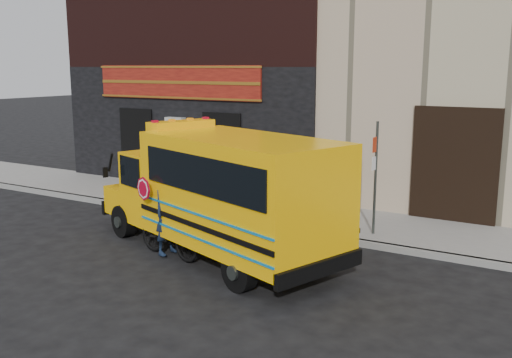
{
  "coord_description": "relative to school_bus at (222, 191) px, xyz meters",
  "views": [
    {
      "loc": [
        6.89,
        -9.78,
        4.16
      ],
      "look_at": [
        0.12,
        1.85,
        1.5
      ],
      "focal_mm": 40.0,
      "sensor_mm": 36.0,
      "label": 1
    }
  ],
  "objects": [
    {
      "name": "sign_pole",
      "position": [
        2.45,
        2.94,
        0.1
      ],
      "size": [
        0.07,
        0.25,
        2.89
      ],
      "color": "#39403C",
      "rests_on": "ground"
    },
    {
      "name": "sidewalk",
      "position": [
        -0.17,
        3.79,
        -1.43
      ],
      "size": [
        40.0,
        3.0,
        0.15
      ],
      "primitive_type": "cube",
      "color": "slate",
      "rests_on": "ground"
    },
    {
      "name": "ground",
      "position": [
        -0.17,
        -0.31,
        -1.51
      ],
      "size": [
        120.0,
        120.0,
        0.0
      ],
      "primitive_type": "plane",
      "color": "black",
      "rests_on": "ground"
    },
    {
      "name": "curb",
      "position": [
        -0.17,
        2.29,
        -1.43
      ],
      "size": [
        40.0,
        0.2,
        0.15
      ],
      "primitive_type": "cube",
      "color": "gray",
      "rests_on": "ground"
    },
    {
      "name": "school_bus",
      "position": [
        0.0,
        0.0,
        0.0
      ],
      "size": [
        7.21,
        4.31,
        2.92
      ],
      "color": "black",
      "rests_on": "ground"
    },
    {
      "name": "building",
      "position": [
        -0.21,
        10.15,
        4.62
      ],
      "size": [
        20.0,
        10.7,
        12.0
      ],
      "color": "tan",
      "rests_on": "sidewalk"
    },
    {
      "name": "cyclist",
      "position": [
        -1.13,
        -0.53,
        -0.58
      ],
      "size": [
        0.49,
        0.71,
        1.87
      ],
      "primitive_type": "imported",
      "rotation": [
        0.0,
        0.0,
        1.5
      ],
      "color": "black",
      "rests_on": "ground"
    },
    {
      "name": "bicycle",
      "position": [
        -1.04,
        -0.6,
        -0.95
      ],
      "size": [
        1.94,
        0.88,
        1.12
      ],
      "primitive_type": "imported",
      "rotation": [
        0.0,
        0.0,
        1.37
      ],
      "color": "black",
      "rests_on": "ground"
    }
  ]
}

